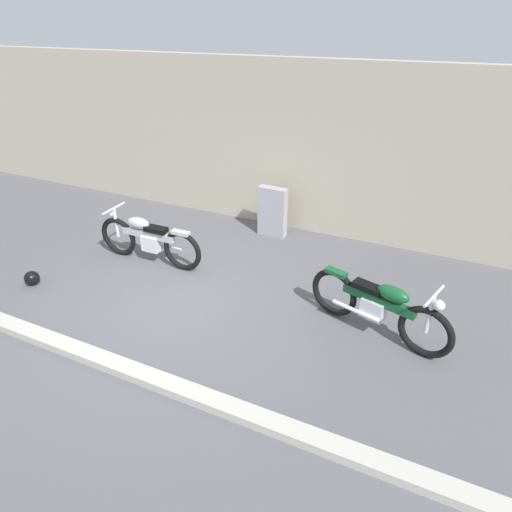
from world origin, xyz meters
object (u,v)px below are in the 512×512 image
stone_marker (272,212)px  motorcycle_green (379,307)px  helmet (32,278)px  motorcycle_silver (148,239)px

stone_marker → motorcycle_green: (2.64, -2.37, -0.05)m
helmet → motorcycle_green: (5.62, 1.15, 0.35)m
motorcycle_silver → motorcycle_green: bearing=174.1°
motorcycle_silver → motorcycle_green: (4.27, -0.36, 0.00)m
stone_marker → motorcycle_green: size_ratio=0.49×
motorcycle_silver → helmet: bearing=47.1°
stone_marker → helmet: bearing=-130.2°
motorcycle_silver → motorcycle_green: size_ratio=1.03×
helmet → motorcycle_green: motorcycle_green is taller
helmet → motorcycle_green: bearing=11.6°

